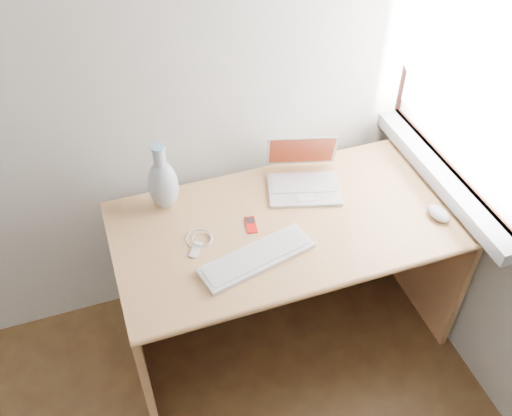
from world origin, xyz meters
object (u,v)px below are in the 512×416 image
object	(u,v)px
external_keyboard	(257,257)
vase	(163,183)
desk	(281,243)
laptop	(301,176)

from	to	relation	value
external_keyboard	vase	distance (m)	0.48
desk	external_keyboard	bearing A→B (deg)	-129.23
desk	vase	size ratio (longest dim) A/B	4.60
external_keyboard	vase	size ratio (longest dim) A/B	1.51
vase	laptop	bearing A→B (deg)	-5.81
desk	laptop	size ratio (longest dim) A/B	4.09
laptop	external_keyboard	bearing A→B (deg)	-116.65
laptop	vase	xyz separation A→B (m)	(-0.56, 0.06, 0.08)
laptop	vase	distance (m)	0.57
desk	vase	distance (m)	0.57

